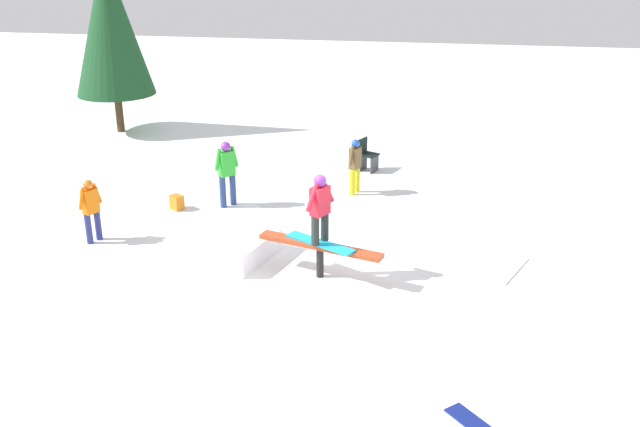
{
  "coord_description": "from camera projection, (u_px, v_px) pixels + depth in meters",
  "views": [
    {
      "loc": [
        2.05,
        -11.79,
        6.06
      ],
      "look_at": [
        0.0,
        0.0,
        1.27
      ],
      "focal_mm": 40.0,
      "sensor_mm": 36.0,
      "label": 1
    }
  ],
  "objects": [
    {
      "name": "ground_plane",
      "position": [
        320.0,
        276.0,
        13.36
      ],
      "size": [
        60.0,
        60.0,
        0.0
      ],
      "primitive_type": "plane",
      "color": "white"
    },
    {
      "name": "rail_feature",
      "position": [
        320.0,
        249.0,
        13.15
      ],
      "size": [
        2.42,
        0.95,
        0.67
      ],
      "rotation": [
        0.0,
        0.0,
        -0.28
      ],
      "color": "black",
      "rests_on": "ground"
    },
    {
      "name": "snow_kicker_ramp",
      "position": [
        224.0,
        245.0,
        14.14
      ],
      "size": [
        2.15,
        1.94,
        0.45
      ],
      "primitive_type": "cube",
      "rotation": [
        0.0,
        0.0,
        -0.28
      ],
      "color": "white",
      "rests_on": "ground"
    },
    {
      "name": "main_rider_on_rail",
      "position": [
        320.0,
        210.0,
        12.86
      ],
      "size": [
        1.41,
        0.94,
        1.34
      ],
      "rotation": [
        0.0,
        0.0,
        -0.5
      ],
      "color": "#1AABD4",
      "rests_on": "rail_feature"
    },
    {
      "name": "bystander_green",
      "position": [
        227.0,
        170.0,
        16.44
      ],
      "size": [
        0.49,
        0.53,
        1.56
      ],
      "rotation": [
        0.0,
        0.0,
        0.83
      ],
      "color": "navy",
      "rests_on": "ground"
    },
    {
      "name": "bystander_orange",
      "position": [
        91.0,
        207.0,
        14.58
      ],
      "size": [
        0.31,
        0.56,
        1.35
      ],
      "rotation": [
        0.0,
        0.0,
        4.29
      ],
      "color": "navy",
      "rests_on": "ground"
    },
    {
      "name": "bystander_brown",
      "position": [
        355.0,
        163.0,
        17.27
      ],
      "size": [
        0.29,
        0.58,
        1.37
      ],
      "rotation": [
        0.0,
        0.0,
        1.2
      ],
      "color": "yellow",
      "rests_on": "ground"
    },
    {
      "name": "loose_snowboard_white",
      "position": [
        510.0,
        270.0,
        13.59
      ],
      "size": [
        0.78,
        1.32,
        0.02
      ],
      "primitive_type": "cube",
      "rotation": [
        0.0,
        0.0,
        4.31
      ],
      "color": "white",
      "rests_on": "ground"
    },
    {
      "name": "folding_chair",
      "position": [
        367.0,
        156.0,
        19.04
      ],
      "size": [
        0.58,
        0.58,
        0.88
      ],
      "rotation": [
        0.0,
        0.0,
        1.15
      ],
      "color": "#3F3F44",
      "rests_on": "ground"
    },
    {
      "name": "backpack_on_snow",
      "position": [
        177.0,
        202.0,
        16.5
      ],
      "size": [
        0.37,
        0.35,
        0.34
      ],
      "primitive_type": "cube",
      "rotation": [
        0.0,
        0.0,
        5.68
      ],
      "color": "orange",
      "rests_on": "ground"
    },
    {
      "name": "pine_tree_near",
      "position": [
        110.0,
        24.0,
        21.69
      ],
      "size": [
        2.43,
        2.43,
        5.53
      ],
      "color": "#4C331E",
      "rests_on": "ground"
    }
  ]
}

